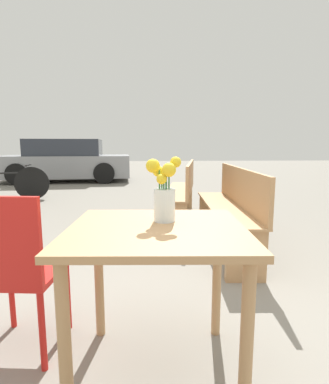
{
  "coord_description": "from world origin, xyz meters",
  "views": [
    {
      "loc": [
        -0.04,
        -1.3,
        1.08
      ],
      "look_at": [
        0.04,
        0.1,
        0.87
      ],
      "focal_mm": 28.0,
      "sensor_mm": 36.0,
      "label": 1
    }
  ],
  "objects": [
    {
      "name": "ground_plane",
      "position": [
        0.0,
        0.0,
        0.0
      ],
      "size": [
        40.0,
        40.0,
        0.0
      ],
      "primitive_type": "plane",
      "color": "gray"
    },
    {
      "name": "table_front",
      "position": [
        0.0,
        0.0,
        0.6
      ],
      "size": [
        0.82,
        0.76,
        0.72
      ],
      "color": "tan",
      "rests_on": "ground_plane"
    },
    {
      "name": "flower_vase",
      "position": [
        0.04,
        0.1,
        0.86
      ],
      "size": [
        0.17,
        0.16,
        0.31
      ],
      "color": "silver",
      "rests_on": "table_front"
    },
    {
      "name": "cafe_chair",
      "position": [
        -0.71,
        0.15,
        0.49
      ],
      "size": [
        0.44,
        0.44,
        0.86
      ],
      "color": "red",
      "rests_on": "ground_plane"
    },
    {
      "name": "bench_near",
      "position": [
        0.86,
        1.79,
        0.47
      ],
      "size": [
        0.46,
        1.86,
        0.85
      ],
      "color": "tan",
      "rests_on": "ground_plane"
    },
    {
      "name": "bench_middle",
      "position": [
        0.49,
        2.94,
        0.47
      ],
      "size": [
        0.69,
        1.86,
        0.85
      ],
      "color": "tan",
      "rests_on": "ground_plane"
    },
    {
      "name": "bicycle",
      "position": [
        -2.83,
        4.73,
        0.35
      ],
      "size": [
        1.61,
        0.45,
        0.77
      ],
      "color": "black",
      "rests_on": "ground_plane"
    },
    {
      "name": "parked_car",
      "position": [
        -2.51,
        8.07,
        0.6
      ],
      "size": [
        3.94,
        2.07,
        1.27
      ],
      "color": "gray",
      "rests_on": "ground_plane"
    }
  ]
}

